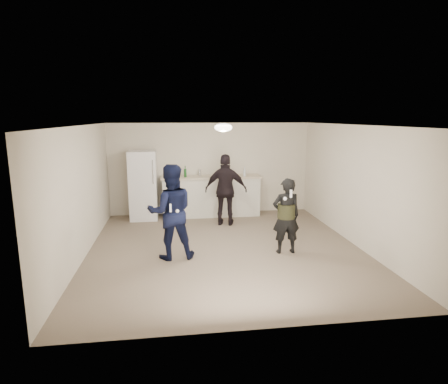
{
  "coord_description": "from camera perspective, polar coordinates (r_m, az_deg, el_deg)",
  "views": [
    {
      "loc": [
        -1.02,
        -7.23,
        2.66
      ],
      "look_at": [
        0.0,
        0.2,
        1.15
      ],
      "focal_mm": 30.0,
      "sensor_mm": 36.0,
      "label": 1
    }
  ],
  "objects": [
    {
      "name": "wall_back",
      "position": [
        10.37,
        -2.1,
        3.57
      ],
      "size": [
        6.0,
        0.0,
        6.0
      ],
      "primitive_type": "plane",
      "rotation": [
        1.57,
        0.0,
        0.0
      ],
      "color": "beige",
      "rests_on": "floor"
    },
    {
      "name": "man",
      "position": [
        7.11,
        -8.11,
        -3.02
      ],
      "size": [
        0.93,
        0.75,
        1.81
      ],
      "primitive_type": "imported",
      "rotation": [
        0.0,
        0.0,
        3.22
      ],
      "color": "#0E163C",
      "rests_on": "floor"
    },
    {
      "name": "wall_right",
      "position": [
        8.27,
        19.44,
        0.92
      ],
      "size": [
        0.0,
        6.0,
        6.0
      ],
      "primitive_type": "plane",
      "rotation": [
        1.57,
        0.0,
        -1.57
      ],
      "color": "beige",
      "rests_on": "floor"
    },
    {
      "name": "counter_top",
      "position": [
        10.07,
        -1.98,
        2.31
      ],
      "size": [
        2.68,
        0.64,
        0.04
      ],
      "primitive_type": "cube",
      "color": "beige",
      "rests_on": "counter"
    },
    {
      "name": "camo_shorts",
      "position": [
        7.42,
        9.47,
        -2.9
      ],
      "size": [
        0.34,
        0.34,
        0.28
      ],
      "primitive_type": "cylinder",
      "color": "#323719",
      "rests_on": "woman"
    },
    {
      "name": "spectator",
      "position": [
        9.23,
        0.3,
        0.31
      ],
      "size": [
        1.11,
        0.67,
        1.77
      ],
      "primitive_type": "imported",
      "rotation": [
        0.0,
        0.0,
        2.9
      ],
      "color": "black",
      "rests_on": "floor"
    },
    {
      "name": "fridge_handle",
      "position": [
        9.57,
        -10.79,
        3.02
      ],
      "size": [
        0.02,
        0.02,
        0.6
      ],
      "primitive_type": "cylinder",
      "color": "silver",
      "rests_on": "fridge"
    },
    {
      "name": "counter",
      "position": [
        10.17,
        -1.96,
        -0.73
      ],
      "size": [
        2.6,
        0.56,
        1.05
      ],
      "primitive_type": "cube",
      "color": "beige",
      "rests_on": "floor"
    },
    {
      "name": "floor",
      "position": [
        7.77,
        0.2,
        -8.64
      ],
      "size": [
        6.0,
        6.0,
        0.0
      ],
      "primitive_type": "plane",
      "color": "#6B5B4C",
      "rests_on": "ground"
    },
    {
      "name": "remote_man",
      "position": [
        6.81,
        -8.15,
        -2.41
      ],
      "size": [
        0.04,
        0.04,
        0.15
      ],
      "primitive_type": "cube",
      "color": "white",
      "rests_on": "man"
    },
    {
      "name": "wall_front",
      "position": [
        4.57,
        5.49,
        -6.65
      ],
      "size": [
        6.0,
        0.0,
        6.0
      ],
      "primitive_type": "plane",
      "rotation": [
        -1.57,
        0.0,
        0.0
      ],
      "color": "beige",
      "rests_on": "floor"
    },
    {
      "name": "remote_woman",
      "position": [
        7.1,
        10.16,
        -0.25
      ],
      "size": [
        0.04,
        0.04,
        0.15
      ],
      "primitive_type": "cube",
      "color": "white",
      "rests_on": "woman"
    },
    {
      "name": "nunchuk_woman",
      "position": [
        7.11,
        9.29,
        -1.02
      ],
      "size": [
        0.07,
        0.07,
        0.07
      ],
      "primitive_type": "sphere",
      "color": "white",
      "rests_on": "woman"
    },
    {
      "name": "ceiling",
      "position": [
        7.3,
        0.22,
        10.13
      ],
      "size": [
        6.0,
        6.0,
        0.0
      ],
      "primitive_type": "plane",
      "rotation": [
        3.14,
        0.0,
        0.0
      ],
      "color": "silver",
      "rests_on": "wall_back"
    },
    {
      "name": "woman",
      "position": [
        7.44,
        9.44,
        -3.62
      ],
      "size": [
        0.56,
        0.37,
        1.5
      ],
      "primitive_type": "imported",
      "rotation": [
        0.0,
        0.0,
        3.16
      ],
      "color": "black",
      "rests_on": "floor"
    },
    {
      "name": "wall_left",
      "position": [
        7.56,
        -20.89,
        -0.11
      ],
      "size": [
        0.0,
        6.0,
        6.0
      ],
      "primitive_type": "plane",
      "rotation": [
        1.57,
        0.0,
        1.57
      ],
      "color": "beige",
      "rests_on": "floor"
    },
    {
      "name": "fridge",
      "position": [
        10.01,
        -12.2,
        1.01
      ],
      "size": [
        0.7,
        0.7,
        1.8
      ],
      "primitive_type": "cube",
      "color": "white",
      "rests_on": "floor"
    },
    {
      "name": "shaker",
      "position": [
        10.13,
        -3.71,
        2.94
      ],
      "size": [
        0.08,
        0.08,
        0.17
      ],
      "primitive_type": "cylinder",
      "color": "silver",
      "rests_on": "counter_top"
    },
    {
      "name": "bottle_cluster",
      "position": [
        10.05,
        -0.99,
        3.02
      ],
      "size": [
        1.65,
        0.29,
        0.25
      ],
      "color": "silver",
      "rests_on": "counter_top"
    },
    {
      "name": "nunchuk_man",
      "position": [
        6.85,
        -7.13,
        -2.89
      ],
      "size": [
        0.07,
        0.07,
        0.07
      ],
      "primitive_type": "sphere",
      "color": "white",
      "rests_on": "man"
    },
    {
      "name": "ceiling_dome",
      "position": [
        7.6,
        -0.1,
        9.81
      ],
      "size": [
        0.36,
        0.36,
        0.16
      ],
      "primitive_type": "ellipsoid",
      "color": "white",
      "rests_on": "ceiling"
    }
  ]
}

